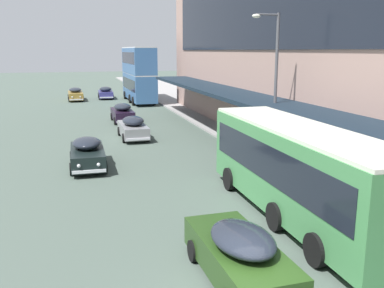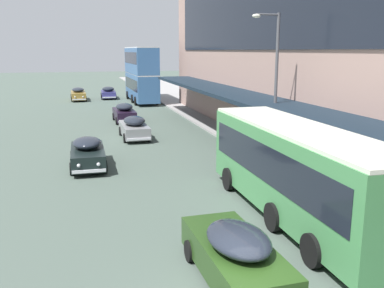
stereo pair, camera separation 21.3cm
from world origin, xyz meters
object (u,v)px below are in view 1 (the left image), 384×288
sedan_second_near (106,93)px  pedestrian_at_kerb (374,190)px  sedan_lead_mid (133,128)px  sedan_oncoming_rear (123,113)px  sedan_trailing_mid (87,153)px  sedan_oncoming_front (239,254)px  sedan_trailing_near (75,94)px  transit_bus_kerbside_front (139,73)px  transit_bus_kerbside_rear (298,167)px  street_lamp (273,80)px

sedan_second_near → pedestrian_at_kerb: (6.11, -43.45, 0.42)m
sedan_lead_mid → sedan_oncoming_rear: sedan_oncoming_rear is taller
sedan_trailing_mid → sedan_second_near: sedan_trailing_mid is taller
sedan_oncoming_front → sedan_trailing_near: 45.26m
sedan_trailing_near → sedan_oncoming_rear: bearing=-78.5°
sedan_trailing_mid → sedan_trailing_near: 32.28m
transit_bus_kerbside_front → sedan_oncoming_front: transit_bus_kerbside_front is taller
sedan_trailing_near → transit_bus_kerbside_front: bearing=-26.7°
transit_bus_kerbside_rear → sedan_trailing_near: transit_bus_kerbside_rear is taller
transit_bus_kerbside_front → sedan_trailing_mid: 29.60m
sedan_oncoming_front → pedestrian_at_kerb: 6.75m
transit_bus_kerbside_front → sedan_oncoming_front: bearing=-95.1°
sedan_trailing_near → sedan_second_near: sedan_trailing_near is taller
transit_bus_kerbside_rear → sedan_trailing_mid: bearing=127.7°
transit_bus_kerbside_front → transit_bus_kerbside_rear: size_ratio=0.96×
sedan_trailing_mid → sedan_trailing_near: (-0.18, 32.28, -0.00)m
sedan_lead_mid → sedan_oncoming_front: 19.79m
pedestrian_at_kerb → sedan_lead_mid: bearing=110.1°
sedan_trailing_mid → pedestrian_at_kerb: (9.67, -10.23, 0.40)m
transit_bus_kerbside_rear → sedan_trailing_mid: transit_bus_kerbside_rear is taller
sedan_oncoming_rear → sedan_trailing_near: bearing=101.5°
sedan_oncoming_front → sedan_second_near: bearing=89.9°
sedan_lead_mid → street_lamp: size_ratio=0.58×
sedan_trailing_mid → sedan_oncoming_rear: sedan_oncoming_rear is taller
sedan_lead_mid → street_lamp: 11.75m
sedan_oncoming_rear → street_lamp: bearing=-70.5°
transit_bus_kerbside_front → pedestrian_at_kerb: bearing=-86.3°
sedan_trailing_near → pedestrian_at_kerb: bearing=-77.0°
sedan_oncoming_front → pedestrian_at_kerb: (6.22, 2.60, 0.40)m
sedan_oncoming_rear → street_lamp: size_ratio=0.56×
sedan_oncoming_front → sedan_trailing_mid: size_ratio=1.08×
sedan_second_near → sedan_oncoming_rear: bearing=-90.2°
street_lamp → sedan_lead_mid: bearing=122.7°
sedan_lead_mid → street_lamp: bearing=-57.3°
sedan_oncoming_front → street_lamp: (5.95, 10.44, 3.83)m
sedan_trailing_near → pedestrian_at_kerb: 43.64m
transit_bus_kerbside_front → sedan_oncoming_rear: size_ratio=2.43×
transit_bus_kerbside_rear → sedan_oncoming_front: bearing=-136.0°
sedan_trailing_near → sedan_second_near: size_ratio=1.16×
sedan_oncoming_rear → pedestrian_at_kerb: pedestrian_at_kerb is taller
sedan_trailing_mid → sedan_trailing_near: sedan_trailing_mid is taller
transit_bus_kerbside_rear → pedestrian_at_kerb: size_ratio=5.97×
transit_bus_kerbside_rear → sedan_oncoming_front: size_ratio=2.37×
sedan_trailing_mid → street_lamp: size_ratio=0.56×
sedan_second_near → pedestrian_at_kerb: size_ratio=2.31×
transit_bus_kerbside_front → street_lamp: street_lamp is taller
sedan_oncoming_front → sedan_oncoming_rear: size_ratio=1.07×
transit_bus_kerbside_rear → street_lamp: street_lamp is taller
transit_bus_kerbside_front → sedan_second_near: transit_bus_kerbside_front is taller
transit_bus_kerbside_front → sedan_second_near: bearing=127.9°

